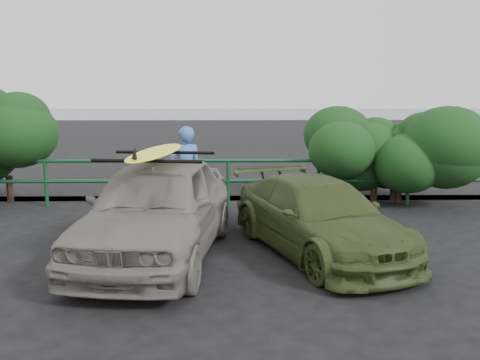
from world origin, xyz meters
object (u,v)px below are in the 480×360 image
object	(u,v)px
man	(186,172)
surfboard	(156,152)
olive_vehicle	(319,217)
guardrail	(183,182)
sedan	(157,208)

from	to	relation	value
man	surfboard	distance (m)	2.79
olive_vehicle	surfboard	xyz separation A→B (m)	(-2.48, -0.15, 1.04)
olive_vehicle	man	xyz separation A→B (m)	(-2.27, 2.55, 0.33)
guardrail	olive_vehicle	size ratio (longest dim) A/B	3.52
guardrail	surfboard	size ratio (longest dim) A/B	5.56
olive_vehicle	man	world-z (taller)	man
guardrail	olive_vehicle	bearing A→B (deg)	-55.69
olive_vehicle	man	distance (m)	3.43
sedan	man	world-z (taller)	man
olive_vehicle	surfboard	bearing A→B (deg)	163.57
sedan	olive_vehicle	size ratio (longest dim) A/B	1.12
sedan	man	size ratio (longest dim) A/B	2.45
man	olive_vehicle	bearing A→B (deg)	114.05
sedan	surfboard	bearing A→B (deg)	0.00
surfboard	guardrail	bearing A→B (deg)	96.48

